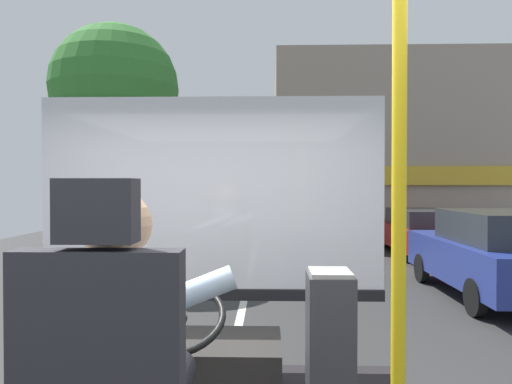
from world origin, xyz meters
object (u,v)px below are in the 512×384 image
object	(u,v)px
steering_console	(187,371)
parked_car_red	(420,231)
handrail_pole	(399,278)
parked_car_blue	(501,253)
parked_car_silver	(381,217)
fare_box	(330,360)
bus_driver	(123,351)

from	to	relation	value
steering_console	parked_car_red	size ratio (longest dim) A/B	0.25
steering_console	handrail_pole	bearing A→B (deg)	-56.55
parked_car_blue	handrail_pole	bearing A→B (deg)	-117.61
parked_car_silver	fare_box	bearing A→B (deg)	-103.99
steering_console	handrail_pole	xyz separation A→B (m)	(0.87, -1.32, 0.81)
bus_driver	steering_console	world-z (taller)	bus_driver
fare_box	parked_car_blue	distance (m)	6.90
parked_car_blue	bus_driver	bearing A→B (deg)	-123.48
steering_console	parked_car_blue	world-z (taller)	parked_car_blue
steering_console	handrail_pole	world-z (taller)	handrail_pole
fare_box	parked_car_blue	bearing A→B (deg)	58.21
steering_console	parked_car_red	world-z (taller)	steering_console
steering_console	parked_car_red	bearing A→B (deg)	66.27
handrail_pole	fare_box	size ratio (longest dim) A/B	2.32
handrail_pole	steering_console	bearing A→B (deg)	123.45
steering_console	handrail_pole	distance (m)	1.78
handrail_pole	fare_box	xyz separation A→B (m)	(-0.09, 0.91, -0.59)
steering_console	parked_car_blue	distance (m)	7.02
parked_car_blue	parked_car_silver	world-z (taller)	parked_car_blue
bus_driver	parked_car_silver	xyz separation A→B (m)	(4.63, 16.25, -0.65)
handrail_pole	parked_car_blue	xyz separation A→B (m)	(3.54, 6.78, -0.89)
bus_driver	fare_box	size ratio (longest dim) A/B	0.93
bus_driver	fare_box	distance (m)	1.17
parked_car_red	parked_car_silver	bearing A→B (deg)	90.09
handrail_pole	parked_car_blue	distance (m)	7.70
steering_console	bus_driver	bearing A→B (deg)	-90.00
handrail_pole	parked_car_silver	world-z (taller)	handrail_pole
fare_box	parked_car_silver	size ratio (longest dim) A/B	0.22
parked_car_blue	parked_car_red	world-z (taller)	parked_car_blue
bus_driver	parked_car_blue	distance (m)	8.03
parked_car_blue	parked_car_red	xyz separation A→B (m)	(0.22, 5.08, -0.12)
bus_driver	parked_car_red	distance (m)	12.66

